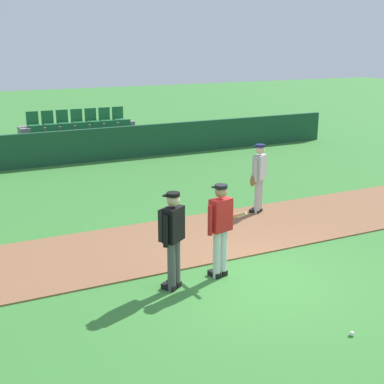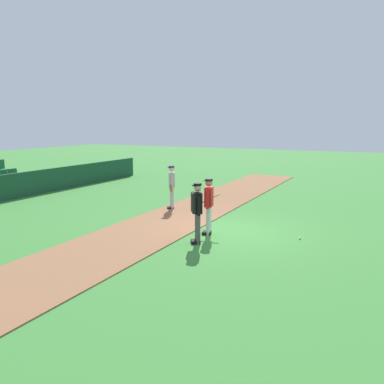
# 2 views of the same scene
# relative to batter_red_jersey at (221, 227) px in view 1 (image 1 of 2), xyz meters

# --- Properties ---
(ground_plane) EXTENTS (80.00, 80.00, 0.00)m
(ground_plane) POSITION_rel_batter_red_jersey_xyz_m (0.51, -0.45, -0.97)
(ground_plane) COLOR #387A33
(infield_dirt_path) EXTENTS (28.00, 2.79, 0.03)m
(infield_dirt_path) POSITION_rel_batter_red_jersey_xyz_m (0.51, 1.93, -0.95)
(infield_dirt_path) COLOR brown
(infield_dirt_path) RESTS_ON ground
(dugout_fence) EXTENTS (20.00, 0.16, 1.18)m
(dugout_fence) POSITION_rel_batter_red_jersey_xyz_m (0.51, 10.40, -0.38)
(dugout_fence) COLOR #19472D
(dugout_fence) RESTS_ON ground
(stadium_bleachers) EXTENTS (4.45, 2.10, 1.65)m
(stadium_bleachers) POSITION_rel_batter_red_jersey_xyz_m (0.51, 11.85, -0.49)
(stadium_bleachers) COLOR slate
(stadium_bleachers) RESTS_ON ground
(batter_red_jersey) EXTENTS (0.74, 0.71, 1.76)m
(batter_red_jersey) POSITION_rel_batter_red_jersey_xyz_m (0.00, 0.00, 0.00)
(batter_red_jersey) COLOR silver
(batter_red_jersey) RESTS_ON ground
(umpire_home_plate) EXTENTS (0.53, 0.47, 1.76)m
(umpire_home_plate) POSITION_rel_batter_red_jersey_xyz_m (-0.98, -0.08, 0.03)
(umpire_home_plate) COLOR #4C4C4C
(umpire_home_plate) RESTS_ON ground
(runner_grey_jersey) EXTENTS (0.62, 0.45, 1.76)m
(runner_grey_jersey) POSITION_rel_batter_red_jersey_xyz_m (2.63, 2.83, -0.01)
(runner_grey_jersey) COLOR #B2B2B2
(runner_grey_jersey) RESTS_ON ground
(baseball) EXTENTS (0.07, 0.07, 0.07)m
(baseball) POSITION_rel_batter_red_jersey_xyz_m (0.77, -2.66, -0.93)
(baseball) COLOR white
(baseball) RESTS_ON ground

